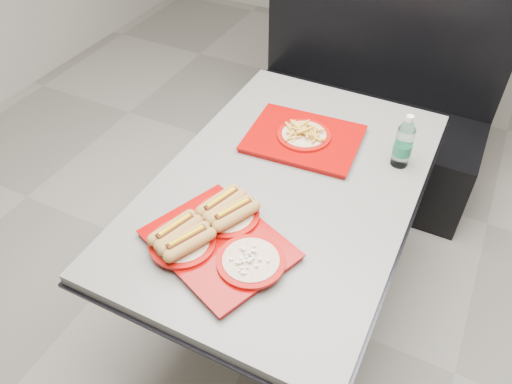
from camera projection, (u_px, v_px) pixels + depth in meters
The scene contains 6 objects.
ground at pixel (280, 301), 2.34m from camera, with size 6.00×6.00×0.00m, color gray.
diner_table at pixel (285, 214), 1.94m from camera, with size 0.92×1.42×0.75m.
booth_bench at pixel (364, 112), 2.78m from camera, with size 1.30×0.57×1.35m.
tray_near at pixel (216, 236), 1.59m from camera, with size 0.53×0.48×0.10m.
tray_far at pixel (304, 136), 1.99m from camera, with size 0.46×0.38×0.09m.
water_bottle at pixel (404, 144), 1.84m from camera, with size 0.07×0.07×0.22m.
Camera 1 is at (0.51, -1.27, 1.97)m, focal length 35.00 mm.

